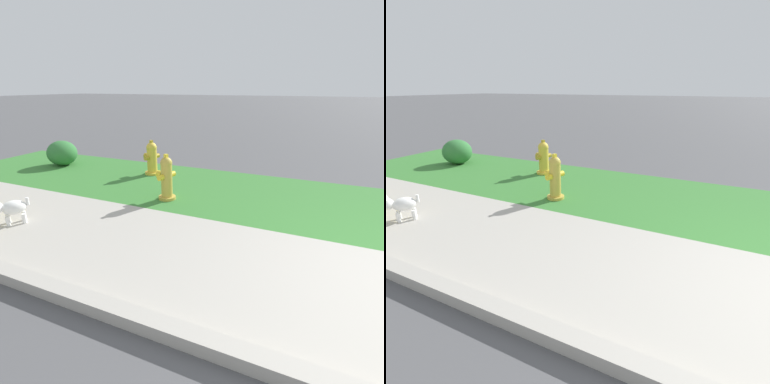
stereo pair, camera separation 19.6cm
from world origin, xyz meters
TOP-DOWN VIEW (x-y plane):
  - fire_hydrant_by_grass_verge at (-4.75, 2.72)m, footprint 0.38×0.40m
  - fire_hydrant_near_corner at (-3.75, 1.51)m, footprint 0.35×0.38m
  - small_white_dog at (-5.21, -0.20)m, footprint 0.37×0.41m
  - shrub_bush_far_verge at (-7.10, 2.53)m, footprint 0.69×0.69m

SIDE VIEW (x-z plane):
  - small_white_dog at x=-5.21m, z-range 0.03..0.44m
  - shrub_bush_far_verge at x=-7.10m, z-range 0.00..0.58m
  - fire_hydrant_by_grass_verge at x=-4.75m, z-range -0.02..0.71m
  - fire_hydrant_near_corner at x=-3.75m, z-range -0.01..0.75m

